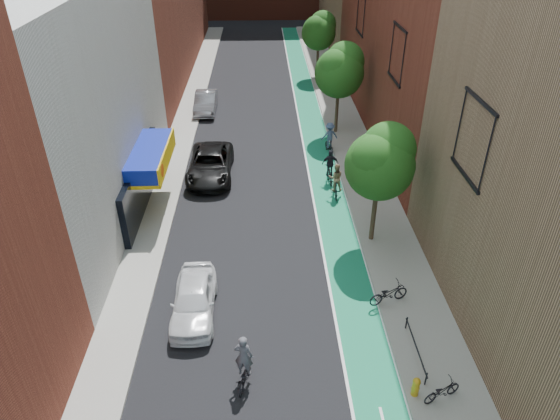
{
  "coord_description": "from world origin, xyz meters",
  "views": [
    {
      "loc": [
        0.06,
        -11.0,
        15.24
      ],
      "look_at": [
        0.89,
        10.8,
        1.5
      ],
      "focal_mm": 32.0,
      "sensor_mm": 36.0,
      "label": 1
    }
  ],
  "objects": [
    {
      "name": "parked_bike_far",
      "position": [
        5.4,
        5.19,
        0.64
      ],
      "size": [
        1.97,
        1.21,
        0.98
      ],
      "primitive_type": "imported",
      "rotation": [
        0.0,
        0.0,
        1.9
      ],
      "color": "black",
      "rests_on": "sidewalk_right"
    },
    {
      "name": "fire_hydrant",
      "position": [
        5.3,
        0.39,
        0.59
      ],
      "size": [
        0.29,
        0.29,
        0.82
      ],
      "color": "gold",
      "rests_on": "sidewalk_right"
    },
    {
      "name": "sidewalk_right",
      "position": [
        6.5,
        26.0,
        0.07
      ],
      "size": [
        3.0,
        68.0,
        0.15
      ],
      "primitive_type": "cube",
      "color": "gray",
      "rests_on": "ground"
    },
    {
      "name": "building_left_white",
      "position": [
        -11.0,
        14.0,
        6.0
      ],
      "size": [
        8.0,
        20.0,
        12.0
      ],
      "primitive_type": "cube",
      "color": "silver",
      "rests_on": "ground"
    },
    {
      "name": "parked_car_black",
      "position": [
        -3.3,
        17.5,
        0.82
      ],
      "size": [
        2.74,
        5.92,
        1.64
      ],
      "primitive_type": "imported",
      "rotation": [
        0.0,
        0.0,
        -0.0
      ],
      "color": "black",
      "rests_on": "ground"
    },
    {
      "name": "cyclist_lane_near",
      "position": [
        4.33,
        14.69,
        0.87
      ],
      "size": [
        0.85,
        1.79,
        2.07
      ],
      "rotation": [
        0.0,
        0.0,
        3.11
      ],
      "color": "black",
      "rests_on": "ground"
    },
    {
      "name": "tree_far",
      "position": [
        5.65,
        38.02,
        4.5
      ],
      "size": [
        3.3,
        3.25,
        6.21
      ],
      "color": "#332619",
      "rests_on": "ground"
    },
    {
      "name": "parked_car_white",
      "position": [
        -3.0,
        4.99,
        0.76
      ],
      "size": [
        1.85,
        4.48,
        1.52
      ],
      "primitive_type": "imported",
      "rotation": [
        0.0,
        0.0,
        0.01
      ],
      "color": "white",
      "rests_on": "ground"
    },
    {
      "name": "cyclist_lead",
      "position": [
        -0.78,
        1.32,
        0.77
      ],
      "size": [
        0.91,
        1.77,
        2.21
      ],
      "rotation": [
        0.0,
        0.0,
        2.94
      ],
      "color": "black",
      "rests_on": "ground"
    },
    {
      "name": "tree_mid",
      "position": [
        5.65,
        24.02,
        4.89
      ],
      "size": [
        3.55,
        3.53,
        6.74
      ],
      "color": "#332619",
      "rests_on": "ground"
    },
    {
      "name": "tree_near",
      "position": [
        5.65,
        10.02,
        4.66
      ],
      "size": [
        3.4,
        3.36,
        6.42
      ],
      "color": "#332619",
      "rests_on": "ground"
    },
    {
      "name": "sidewalk_left",
      "position": [
        -6.0,
        26.0,
        0.07
      ],
      "size": [
        2.0,
        68.0,
        0.15
      ],
      "primitive_type": "cube",
      "color": "gray",
      "rests_on": "ground"
    },
    {
      "name": "parked_bike_near",
      "position": [
        6.18,
        0.19,
        0.55
      ],
      "size": [
        1.6,
        1.06,
        0.79
      ],
      "primitive_type": "imported",
      "rotation": [
        0.0,
        0.0,
        1.95
      ],
      "color": "black",
      "rests_on": "sidewalk_right"
    },
    {
      "name": "ground",
      "position": [
        0.0,
        0.0,
        0.0
      ],
      "size": [
        160.0,
        160.0,
        0.0
      ],
      "primitive_type": "plane",
      "color": "black",
      "rests_on": "ground"
    },
    {
      "name": "parked_car_silver",
      "position": [
        -4.6,
        28.97,
        0.79
      ],
      "size": [
        1.69,
        4.82,
        1.59
      ],
      "primitive_type": "imported",
      "rotation": [
        0.0,
        0.0,
        -0.0
      ],
      "color": "gray",
      "rests_on": "ground"
    },
    {
      "name": "cyclist_lane_mid",
      "position": [
        4.22,
        16.5,
        0.78
      ],
      "size": [
        1.03,
        1.83,
        2.09
      ],
      "rotation": [
        0.0,
        0.0,
        3.16
      ],
      "color": "black",
      "rests_on": "ground"
    },
    {
      "name": "bike_lane",
      "position": [
        4.0,
        26.0,
        0.01
      ],
      "size": [
        2.0,
        68.0,
        0.01
      ],
      "primitive_type": "cube",
      "color": "#167F55",
      "rests_on": "ground"
    },
    {
      "name": "cyclist_lane_far",
      "position": [
        4.7,
        20.74,
        0.99
      ],
      "size": [
        1.28,
        1.68,
        2.15
      ],
      "rotation": [
        0.0,
        0.0,
        3.34
      ],
      "color": "black",
      "rests_on": "ground"
    }
  ]
}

